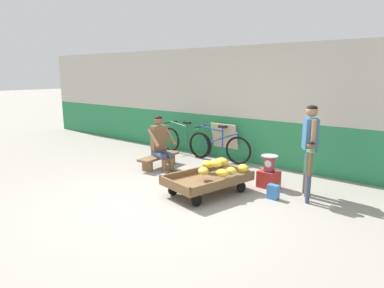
# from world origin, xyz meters

# --- Properties ---
(ground_plane) EXTENTS (80.00, 80.00, 0.00)m
(ground_plane) POSITION_xyz_m (0.00, 0.00, 0.00)
(ground_plane) COLOR gray
(back_wall) EXTENTS (16.00, 0.30, 2.64)m
(back_wall) POSITION_xyz_m (0.00, 3.19, 1.32)
(back_wall) COLOR #287F4C
(back_wall) RESTS_ON ground
(banana_cart) EXTENTS (1.13, 1.59, 0.36)m
(banana_cart) POSITION_xyz_m (0.32, 0.79, 0.24)
(banana_cart) COLOR brown
(banana_cart) RESTS_ON ground
(banana_pile) EXTENTS (0.90, 0.88, 0.26)m
(banana_pile) POSITION_xyz_m (0.47, 0.96, 0.46)
(banana_pile) COLOR gold
(banana_pile) RESTS_ON banana_cart
(low_bench) EXTENTS (0.38, 1.12, 0.27)m
(low_bench) POSITION_xyz_m (-1.51, 1.48, 0.20)
(low_bench) COLOR brown
(low_bench) RESTS_ON ground
(vendor_seated) EXTENTS (0.73, 0.60, 1.14)m
(vendor_seated) POSITION_xyz_m (-1.43, 1.45, 0.57)
(vendor_seated) COLOR brown
(vendor_seated) RESTS_ON ground
(plastic_crate) EXTENTS (0.36, 0.28, 0.30)m
(plastic_crate) POSITION_xyz_m (0.98, 1.77, 0.15)
(plastic_crate) COLOR red
(plastic_crate) RESTS_ON ground
(weighing_scale) EXTENTS (0.30, 0.30, 0.29)m
(weighing_scale) POSITION_xyz_m (0.98, 1.76, 0.45)
(weighing_scale) COLOR #28282D
(weighing_scale) RESTS_ON plastic_crate
(bicycle_near_left) EXTENTS (1.66, 0.48, 0.86)m
(bicycle_near_left) POSITION_xyz_m (-1.86, 2.76, 0.35)
(bicycle_near_left) COLOR black
(bicycle_near_left) RESTS_ON ground
(bicycle_far_left) EXTENTS (1.66, 0.48, 0.86)m
(bicycle_far_left) POSITION_xyz_m (-0.80, 2.75, 0.35)
(bicycle_far_left) COLOR black
(bicycle_far_left) RESTS_ON ground
(sign_board) EXTENTS (0.70, 0.26, 0.87)m
(sign_board) POSITION_xyz_m (-0.79, 3.01, 0.43)
(sign_board) COLOR #C6B289
(sign_board) RESTS_ON ground
(customer_adult) EXTENTS (0.34, 0.43, 1.53)m
(customer_adult) POSITION_xyz_m (1.67, 1.79, 0.95)
(customer_adult) COLOR brown
(customer_adult) RESTS_ON ground
(customer_child) EXTENTS (0.19, 0.30, 0.99)m
(customer_child) POSITION_xyz_m (1.80, 1.48, 0.62)
(customer_child) COLOR #38425B
(customer_child) RESTS_ON ground
(shopping_bag) EXTENTS (0.18, 0.12, 0.24)m
(shopping_bag) POSITION_xyz_m (1.31, 1.27, 0.12)
(shopping_bag) COLOR #3370B7
(shopping_bag) RESTS_ON ground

